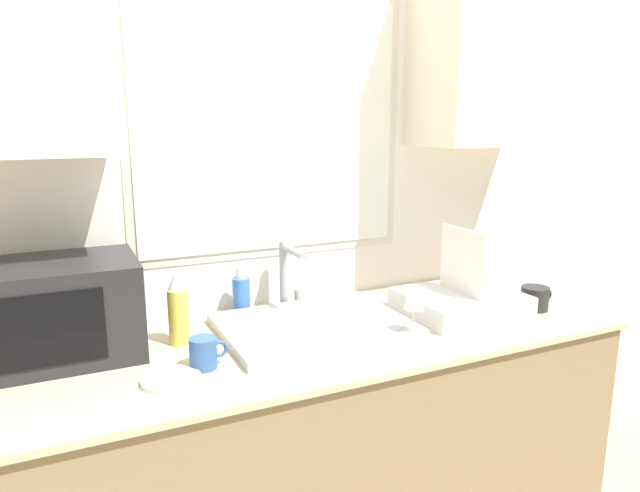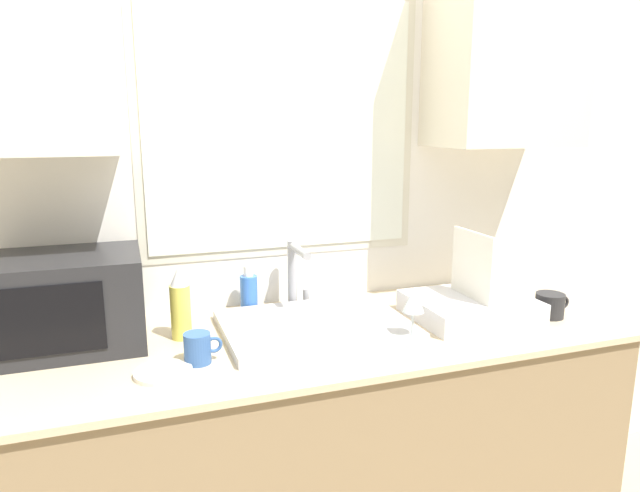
# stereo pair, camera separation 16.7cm
# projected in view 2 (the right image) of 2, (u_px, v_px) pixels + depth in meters

# --- Properties ---
(countertop) EXTENTS (1.94, 0.70, 0.88)m
(countertop) POSITION_uv_depth(u_px,v_px,m) (314.00, 459.00, 1.86)
(countertop) COLOR #8C7251
(countertop) RESTS_ON ground_plane
(wall_back) EXTENTS (6.00, 0.38, 2.60)m
(wall_back) POSITION_uv_depth(u_px,v_px,m) (283.00, 157.00, 1.95)
(wall_back) COLOR silver
(wall_back) RESTS_ON ground_plane
(sink_basin) EXTENTS (0.57, 0.43, 0.03)m
(sink_basin) POSITION_uv_depth(u_px,v_px,m) (315.00, 326.00, 1.78)
(sink_basin) COLOR #B2B2B7
(sink_basin) RESTS_ON countertop
(faucet) EXTENTS (0.08, 0.19, 0.24)m
(faucet) POSITION_uv_depth(u_px,v_px,m) (296.00, 269.00, 1.95)
(faucet) COLOR #99999E
(faucet) RESTS_ON countertop
(microwave) EXTENTS (0.41, 0.33, 0.27)m
(microwave) POSITION_uv_depth(u_px,v_px,m) (68.00, 301.00, 1.63)
(microwave) COLOR #232326
(microwave) RESTS_ON countertop
(dish_rack) EXTENTS (0.38, 0.32, 0.29)m
(dish_rack) POSITION_uv_depth(u_px,v_px,m) (470.00, 304.00, 1.89)
(dish_rack) COLOR silver
(dish_rack) RESTS_ON countertop
(spray_bottle) EXTENTS (0.06, 0.06, 0.22)m
(spray_bottle) POSITION_uv_depth(u_px,v_px,m) (180.00, 304.00, 1.69)
(spray_bottle) COLOR #D8CC4C
(spray_bottle) RESTS_ON countertop
(soap_bottle) EXTENTS (0.06, 0.06, 0.16)m
(soap_bottle) POSITION_uv_depth(u_px,v_px,m) (249.00, 292.00, 1.95)
(soap_bottle) COLOR blue
(soap_bottle) RESTS_ON countertop
(mug_near_sink) EXTENTS (0.10, 0.07, 0.08)m
(mug_near_sink) POSITION_uv_depth(u_px,v_px,m) (198.00, 348.00, 1.53)
(mug_near_sink) COLOR #335999
(mug_near_sink) RESTS_ON countertop
(wine_glass) EXTENTS (0.06, 0.06, 0.18)m
(wine_glass) POSITION_uv_depth(u_px,v_px,m) (413.00, 302.00, 1.64)
(wine_glass) COLOR silver
(wine_glass) RESTS_ON countertop
(mug_by_rack) EXTENTS (0.12, 0.09, 0.08)m
(mug_by_rack) POSITION_uv_depth(u_px,v_px,m) (550.00, 305.00, 1.89)
(mug_by_rack) COLOR #262628
(mug_by_rack) RESTS_ON countertop
(small_plate) EXTENTS (0.15, 0.15, 0.01)m
(small_plate) POSITION_uv_depth(u_px,v_px,m) (163.00, 372.00, 1.47)
(small_plate) COLOR silver
(small_plate) RESTS_ON countertop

